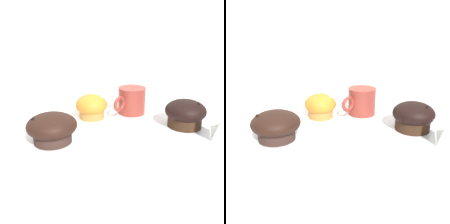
# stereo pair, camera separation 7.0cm
# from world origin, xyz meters

# --- Properties ---
(wall_back) EXTENTS (3.20, 0.10, 1.80)m
(wall_back) POSITION_xyz_m (0.00, 0.60, 0.90)
(wall_back) COLOR beige
(wall_back) RESTS_ON ground
(muffin_front_center) EXTENTS (0.11, 0.11, 0.08)m
(muffin_front_center) POSITION_xyz_m (0.23, -0.06, 0.92)
(muffin_front_center) COLOR #372113
(muffin_front_center) RESTS_ON display_counter
(muffin_back_left) EXTENTS (0.12, 0.12, 0.07)m
(muffin_back_left) POSITION_xyz_m (-0.12, -0.06, 0.92)
(muffin_back_left) COLOR #3B2721
(muffin_back_left) RESTS_ON display_counter
(muffin_back_right) EXTENTS (0.09, 0.09, 0.07)m
(muffin_back_right) POSITION_xyz_m (0.00, 0.08, 0.92)
(muffin_back_right) COLOR #C5853E
(muffin_back_right) RESTS_ON display_counter
(coffee_cup) EXTENTS (0.11, 0.09, 0.08)m
(coffee_cup) POSITION_xyz_m (0.13, 0.08, 0.93)
(coffee_cup) COLOR #99382D
(coffee_cup) RESTS_ON display_counter
(price_card) EXTENTS (0.06, 0.05, 0.06)m
(price_card) POSITION_xyz_m (0.27, -0.15, 0.92)
(price_card) COLOR white
(price_card) RESTS_ON display_counter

